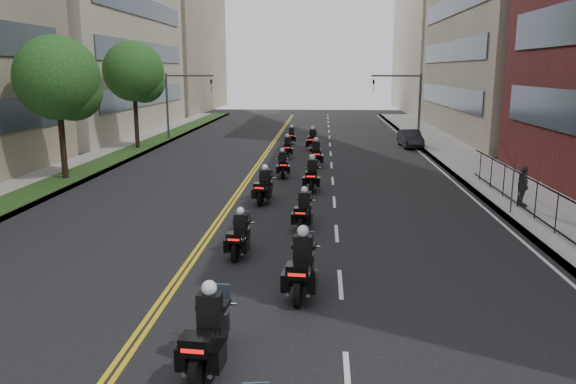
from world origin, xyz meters
name	(u,v)px	position (x,y,z in m)	size (l,w,h in m)	color
sidewalk_right	(498,181)	(12.00, 25.00, 0.07)	(4.00, 90.00, 0.15)	gray
sidewalk_left	(60,176)	(-12.00, 25.00, 0.07)	(4.00, 90.00, 0.15)	gray
grass_strip	(74,175)	(-11.20, 25.00, 0.17)	(2.00, 90.00, 0.04)	#1F3D16
building_right_far	(460,17)	(21.50, 78.00, 13.00)	(15.00, 28.00, 26.00)	#AB9C8A
building_left_far	(154,19)	(-22.00, 78.00, 13.00)	(16.00, 28.00, 26.00)	gray
street_trees	(3,88)	(-11.05, 18.61, 5.13)	(4.40, 38.40, 7.98)	black
traffic_signal_right	(408,97)	(9.54, 42.00, 3.70)	(4.09, 0.20, 5.60)	#3F3F44
traffic_signal_left	(178,96)	(-9.54, 42.00, 3.70)	(4.09, 0.20, 5.60)	#3F3F44
motorcycle_2	(208,335)	(0.43, 5.26, 0.72)	(0.66, 2.47, 1.83)	black
motorcycle_3	(302,268)	(2.15, 9.20, 0.74)	(0.69, 2.55, 1.88)	black
motorcycle_4	(240,237)	(0.02, 12.31, 0.62)	(0.57, 2.14, 1.58)	black
motorcycle_5	(304,212)	(1.96, 15.67, 0.63)	(0.62, 2.15, 1.59)	black
motorcycle_6	(264,188)	(0.03, 19.74, 0.68)	(0.71, 2.34, 1.73)	black
motorcycle_7	(312,176)	(2.13, 22.46, 0.71)	(0.57, 2.43, 1.80)	black
motorcycle_8	(283,165)	(0.40, 26.00, 0.64)	(0.64, 2.20, 1.62)	black
motorcycle_9	(316,155)	(2.23, 29.63, 0.71)	(0.59, 2.44, 1.80)	black
motorcycle_10	(288,148)	(0.23, 33.08, 0.63)	(0.50, 2.17, 1.60)	black
motorcycle_11	(312,141)	(1.86, 36.85, 0.71)	(0.64, 2.42, 1.79)	black
motorcycle_12	(291,136)	(0.09, 40.24, 0.61)	(0.48, 2.10, 1.55)	black
parked_sedan	(410,138)	(9.40, 38.95, 0.67)	(1.42, 4.06, 1.34)	black
pedestrian_c	(523,186)	(11.20, 19.08, 1.02)	(1.02, 0.43, 1.74)	#393A40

